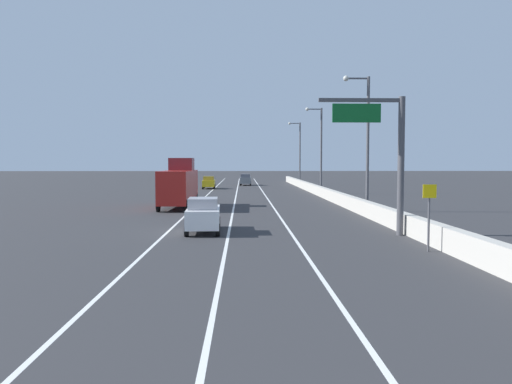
% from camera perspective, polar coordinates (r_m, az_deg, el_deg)
% --- Properties ---
extents(ground_plane, '(320.00, 320.00, 0.00)m').
position_cam_1_polar(ground_plane, '(67.54, -0.48, -0.01)').
color(ground_plane, '#2D2D30').
extents(lane_stripe_left, '(0.16, 130.00, 0.00)m').
position_cam_1_polar(lane_stripe_left, '(58.70, -5.70, -0.53)').
color(lane_stripe_left, silver).
rests_on(lane_stripe_left, ground_plane).
extents(lane_stripe_center, '(0.16, 130.00, 0.00)m').
position_cam_1_polar(lane_stripe_center, '(58.55, -2.28, -0.53)').
color(lane_stripe_center, silver).
rests_on(lane_stripe_center, ground_plane).
extents(lane_stripe_right, '(0.16, 130.00, 0.00)m').
position_cam_1_polar(lane_stripe_right, '(58.61, 1.14, -0.52)').
color(lane_stripe_right, silver).
rests_on(lane_stripe_right, ground_plane).
extents(jersey_barrier_right, '(0.60, 120.00, 1.10)m').
position_cam_1_polar(jersey_barrier_right, '(44.50, 10.38, -1.11)').
color(jersey_barrier_right, '#B2ADA3').
rests_on(jersey_barrier_right, ground_plane).
extents(overhead_sign_gantry, '(4.68, 0.36, 7.50)m').
position_cam_1_polar(overhead_sign_gantry, '(28.36, 14.55, 4.77)').
color(overhead_sign_gantry, '#47474C').
rests_on(overhead_sign_gantry, ground_plane).
extents(speed_advisory_sign, '(0.60, 0.11, 3.00)m').
position_cam_1_polar(speed_advisory_sign, '(23.80, 18.84, -2.17)').
color(speed_advisory_sign, '#4C4C51').
rests_on(speed_advisory_sign, ground_plane).
extents(lamp_post_right_second, '(2.14, 0.44, 10.81)m').
position_cam_1_polar(lamp_post_right_second, '(41.58, 12.11, 6.31)').
color(lamp_post_right_second, '#4C4C51').
rests_on(lamp_post_right_second, ground_plane).
extents(lamp_post_right_third, '(2.14, 0.44, 10.81)m').
position_cam_1_polar(lamp_post_right_third, '(64.49, 7.12, 5.29)').
color(lamp_post_right_third, '#4C4C51').
rests_on(lamp_post_right_third, ground_plane).
extents(lamp_post_right_fourth, '(2.14, 0.44, 10.81)m').
position_cam_1_polar(lamp_post_right_fourth, '(87.65, 4.79, 4.79)').
color(lamp_post_right_fourth, '#4C4C51').
rests_on(lamp_post_right_fourth, ground_plane).
extents(car_yellow_0, '(1.89, 4.18, 1.88)m').
position_cam_1_polar(car_yellow_0, '(76.28, -5.31, 1.07)').
color(car_yellow_0, gold).
rests_on(car_yellow_0, ground_plane).
extents(car_gray_1, '(1.96, 4.27, 1.95)m').
position_cam_1_polar(car_gray_1, '(87.21, -1.18, 1.39)').
color(car_gray_1, slate).
rests_on(car_gray_1, ground_plane).
extents(car_white_2, '(2.05, 4.75, 1.97)m').
position_cam_1_polar(car_white_2, '(29.14, -5.92, -2.56)').
color(car_white_2, white).
rests_on(car_white_2, ground_plane).
extents(box_truck, '(2.62, 8.74, 4.35)m').
position_cam_1_polar(box_truck, '(44.75, -8.64, 0.78)').
color(box_truck, '#A51E19').
rests_on(box_truck, ground_plane).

